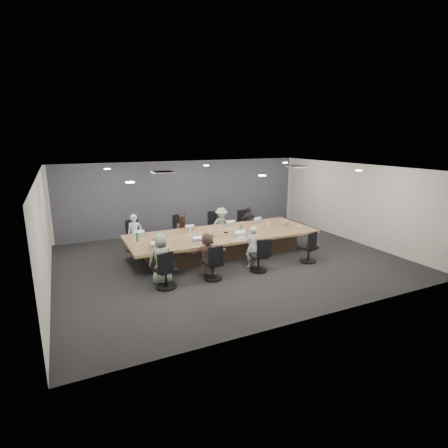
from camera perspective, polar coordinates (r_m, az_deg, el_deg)
name	(u,v)px	position (r m, az deg, el deg)	size (l,w,h in m)	color
floor	(230,260)	(10.88, 0.91, -5.83)	(10.00, 8.00, 0.00)	black
ceiling	(230,169)	(10.28, 0.97, 9.02)	(10.00, 8.00, 0.00)	white
wall_back	(186,196)	(14.13, -6.28, 4.54)	(10.00, 2.80, 0.00)	beige
wall_front	(318,254)	(7.25, 15.09, -4.83)	(10.00, 2.80, 0.00)	beige
wall_left	(44,235)	(9.47, -27.33, -1.56)	(8.00, 2.80, 0.00)	beige
wall_right	(354,203)	(13.44, 20.47, 3.26)	(8.00, 2.80, 0.00)	beige
curtain	(186,196)	(14.06, -6.17, 4.49)	(9.80, 0.04, 2.80)	#535460
conference_table	(223,243)	(11.18, -0.22, -3.12)	(6.00, 2.20, 0.74)	#443326
chair_0	(133,239)	(12.02, -14.60, -2.33)	(0.55, 0.55, 0.82)	black
chair_1	(180,232)	(12.39, -7.26, -1.36)	(0.59, 0.59, 0.88)	black
chair_2	(217,228)	(12.90, -1.08, -0.69)	(0.58, 0.58, 0.86)	black
chair_3	(244,226)	(13.39, 3.27, -0.38)	(0.51, 0.51, 0.76)	black
chair_4	(166,273)	(8.90, -9.49, -7.90)	(0.53, 0.53, 0.79)	black
chair_5	(213,266)	(9.30, -1.85, -6.86)	(0.51, 0.51, 0.75)	black
chair_6	(258,258)	(9.91, 5.64, -5.60)	(0.51, 0.51, 0.75)	black
chair_7	(309,250)	(10.88, 13.66, -4.12)	(0.52, 0.52, 0.76)	black
person_0	(135,234)	(11.62, -14.34, -1.64)	(0.47, 0.31, 1.30)	#ABC2E5
laptop_0	(138,235)	(11.08, -13.81, -1.83)	(0.33, 0.23, 0.02)	#B2B2B7
person_1	(183,231)	(12.03, -6.76, -1.09)	(0.57, 0.44, 1.17)	#4A3125
laptop_1	(188,230)	(11.48, -5.90, -0.94)	(0.30, 0.21, 0.02)	#8C6647
person_2	(221,225)	(12.54, -0.43, -0.16)	(0.81, 0.47, 1.26)	#97A896
laptop_2	(228,225)	(12.03, 0.67, -0.18)	(0.32, 0.22, 0.02)	#B2B2B7
person_3	(248,223)	(13.04, 4.02, 0.22)	(0.70, 0.29, 1.20)	#2A2A2C
laptop_3	(256,222)	(12.54, 5.25, 0.34)	(0.32, 0.22, 0.02)	#B2B2B7
person_4	(161,258)	(9.12, -10.17, -5.55)	(0.65, 0.43, 1.34)	gray
laptop_4	(156,249)	(9.60, -11.06, -4.09)	(0.34, 0.23, 0.02)	#8C6647
person_5	(208,254)	(9.53, -2.70, -4.90)	(1.12, 0.36, 1.21)	brown
laptop_5	(200,243)	(9.97, -3.93, -3.19)	(0.28, 0.19, 0.02)	#B2B2B7
person_6	(252,247)	(10.12, 4.66, -3.73)	(0.45, 0.30, 1.24)	silver
laptop_6	(243,238)	(10.54, 3.18, -2.24)	(0.35, 0.24, 0.02)	#B2B2B7
bottle_green_left	(137,237)	(10.43, -13.97, -2.10)	(0.07, 0.07, 0.27)	#2B7E39
bottle_green_right	(241,229)	(11.07, 2.86, -0.80)	(0.07, 0.07, 0.26)	#2B7E39
bottle_clear	(190,231)	(10.95, -5.55, -1.08)	(0.07, 0.07, 0.23)	silver
cup_white_far	(210,230)	(11.19, -2.35, -1.04)	(0.08, 0.08, 0.10)	white
cup_white_near	(269,223)	(12.23, 7.31, 0.12)	(0.08, 0.08, 0.10)	white
mug_brown	(154,241)	(10.24, -11.28, -2.69)	(0.09, 0.09, 0.11)	brown
mic_left	(211,236)	(10.69, -2.22, -1.95)	(0.15, 0.10, 0.03)	black
mic_right	(226,232)	(11.09, 0.31, -1.37)	(0.14, 0.10, 0.03)	black
stapler	(240,234)	(10.87, 2.65, -1.63)	(0.14, 0.04, 0.05)	black
canvas_bag	(285,223)	(12.17, 9.85, 0.11)	(0.29, 0.18, 0.16)	tan
snack_packet	(299,227)	(12.05, 12.21, -0.43)	(0.16, 0.11, 0.04)	orange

